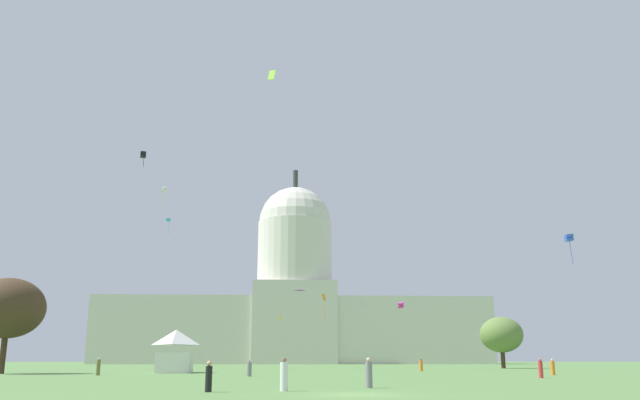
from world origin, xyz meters
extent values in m
plane|color=#567F42|center=(0.00, 0.00, 0.00)|extent=(800.00, 800.00, 0.00)
cube|color=beige|center=(-33.40, 199.18, 11.21)|extent=(67.50, 25.60, 22.42)
cube|color=beige|center=(34.10, 199.18, 11.21)|extent=(67.50, 25.60, 22.42)
cube|color=beige|center=(0.35, 199.18, 13.71)|extent=(28.40, 28.16, 27.43)
cylinder|color=beige|center=(0.35, 199.18, 38.61)|extent=(26.54, 26.54, 22.37)
sphere|color=beige|center=(0.35, 199.18, 49.79)|extent=(26.05, 26.05, 26.05)
cylinder|color=#2D3833|center=(0.35, 199.18, 66.21)|extent=(1.80, 1.80, 6.77)
cube|color=white|center=(-16.65, 50.92, 1.19)|extent=(4.46, 7.20, 2.38)
pyramid|color=white|center=(-16.65, 50.92, 4.22)|extent=(4.68, 7.56, 1.84)
cylinder|color=#42301E|center=(-35.08, 45.59, 2.63)|extent=(0.65, 0.65, 5.26)
ellipsoid|color=#42301E|center=(-35.08, 45.59, 7.33)|extent=(9.12, 8.56, 6.88)
cylinder|color=#42301E|center=(36.01, 85.98, 2.01)|extent=(0.77, 0.77, 4.02)
ellipsoid|color=olive|center=(36.01, 85.98, 5.92)|extent=(7.80, 7.16, 6.35)
cylinder|color=orange|center=(24.48, 36.31, 0.70)|extent=(0.51, 0.51, 1.41)
sphere|color=beige|center=(24.48, 36.31, 1.53)|extent=(0.29, 0.29, 0.26)
cylinder|color=silver|center=(-3.40, 3.46, 0.73)|extent=(0.48, 0.48, 1.46)
sphere|color=brown|center=(-3.40, 3.46, 1.58)|extent=(0.28, 0.28, 0.24)
cylinder|color=olive|center=(-22.28, 37.88, 0.77)|extent=(0.45, 0.45, 1.55)
sphere|color=beige|center=(-22.28, 37.88, 1.65)|extent=(0.23, 0.23, 0.21)
cylinder|color=red|center=(19.14, 26.02, 0.74)|extent=(0.44, 0.44, 1.48)
sphere|color=#A37556|center=(19.14, 26.02, 1.60)|extent=(0.26, 0.26, 0.23)
cylinder|color=gray|center=(-6.68, 33.16, 0.65)|extent=(0.53, 0.53, 1.31)
sphere|color=#A37556|center=(-6.68, 33.16, 1.41)|extent=(0.24, 0.24, 0.21)
cylinder|color=orange|center=(15.50, 59.19, 0.73)|extent=(0.65, 0.65, 1.45)
sphere|color=brown|center=(15.50, 59.19, 1.58)|extent=(0.36, 0.36, 0.25)
cylinder|color=black|center=(-7.20, 2.68, 0.64)|extent=(0.47, 0.47, 1.28)
sphere|color=tan|center=(-7.20, 2.68, 1.40)|extent=(0.35, 0.35, 0.25)
cylinder|color=gray|center=(1.49, 6.90, 0.73)|extent=(0.47, 0.47, 1.46)
sphere|color=beige|center=(1.49, 6.90, 1.58)|extent=(0.29, 0.29, 0.25)
cylinder|color=tan|center=(5.36, 38.09, 0.62)|extent=(0.45, 0.45, 1.24)
sphere|color=brown|center=(5.36, 38.09, 1.34)|extent=(0.26, 0.26, 0.20)
pyramid|color=purple|center=(-0.53, 83.54, 13.26)|extent=(1.77, 0.95, 0.25)
cube|color=#D1339E|center=(22.62, 112.53, 12.96)|extent=(1.47, 1.51, 0.77)
cube|color=#D1339E|center=(22.62, 112.53, 13.58)|extent=(1.47, 1.51, 0.77)
cube|color=#33BCDB|center=(-28.41, 106.02, 30.69)|extent=(0.91, 0.21, 0.73)
cylinder|color=#33BCDB|center=(-28.26, 106.02, 28.81)|extent=(0.11, 0.49, 3.02)
cube|color=blue|center=(38.17, 59.65, 18.61)|extent=(1.10, 1.05, 0.57)
cube|color=blue|center=(38.17, 59.65, 19.12)|extent=(1.10, 1.05, 0.57)
cylinder|color=blue|center=(38.30, 59.65, 16.71)|extent=(0.38, 0.23, 3.35)
cube|color=orange|center=(3.48, 80.99, 12.03)|extent=(0.80, 0.64, 1.26)
cylinder|color=orange|center=(3.53, 80.99, 9.67)|extent=(0.58, 0.11, 3.47)
cube|color=yellow|center=(-4.56, 179.16, 14.28)|extent=(1.00, 0.95, 0.56)
cube|color=yellow|center=(-4.56, 179.16, 14.85)|extent=(1.00, 0.95, 0.56)
cylinder|color=gold|center=(-4.67, 179.16, 13.41)|extent=(0.08, 0.22, 1.33)
cube|color=white|center=(-23.70, 74.57, 29.11)|extent=(0.68, 0.73, 0.45)
cube|color=white|center=(-23.70, 74.57, 29.43)|extent=(0.68, 0.73, 0.45)
cylinder|color=yellow|center=(-23.55, 74.57, 27.67)|extent=(0.42, 0.20, 2.59)
cube|color=black|center=(-31.01, 89.77, 39.77)|extent=(1.30, 1.28, 0.51)
cube|color=black|center=(-31.01, 89.77, 40.41)|extent=(1.30, 1.28, 0.51)
cylinder|color=black|center=(-30.88, 89.77, 38.62)|extent=(0.24, 0.34, 1.83)
cube|color=#8CD133|center=(-5.35, 44.98, 36.80)|extent=(1.08, 0.67, 1.47)
camera|label=1|loc=(-3.47, -31.44, 1.61)|focal=36.34mm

